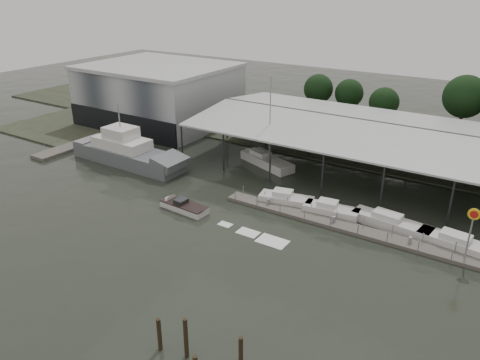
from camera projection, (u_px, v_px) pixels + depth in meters
The scene contains 15 objects.
ground at pixel (172, 229), 49.39m from camera, with size 200.00×200.00×0.00m, color #242921.
land_strip_far at pixel (329, 130), 81.79m from camera, with size 140.00×30.00×0.30m.
land_strip_west at pixel (116, 112), 92.41m from camera, with size 20.00×40.00×0.30m.
storage_warehouse at pixel (160, 94), 84.35m from camera, with size 24.50×20.50×10.50m.
covered_boat_shed at pixel (413, 133), 60.14m from camera, with size 58.24×24.00×6.96m.
trawler_dock at pixel (86, 142), 75.02m from camera, with size 3.00×18.00×0.50m.
floating_dock at pixel (342, 226), 49.58m from camera, with size 28.00×2.00×1.40m.
shell_fuel_sign at pixel (472, 225), 42.13m from camera, with size 1.10×0.18×5.55m.
grey_trawler at pixel (129, 153), 66.48m from camera, with size 18.66×5.06×8.84m.
white_sailboat at pixel (266, 161), 66.17m from camera, with size 9.33×5.66×13.00m.
speedboat_underway at pixel (181, 206), 53.64m from camera, with size 17.52×3.12×2.00m.
moored_cruiser_0 at pixel (286, 199), 54.67m from camera, with size 6.58×3.43×1.70m.
moored_cruiser_1 at pixel (331, 210), 52.09m from camera, with size 6.31×2.85×1.70m.
moored_cruiser_2 at pixel (391, 223), 49.45m from camera, with size 8.64×3.17×1.70m.
moored_cruiser_3 at pixel (459, 244), 45.40m from camera, with size 8.21×3.23×1.70m.
Camera 1 is at (29.49, -32.53, 24.30)m, focal length 35.00 mm.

